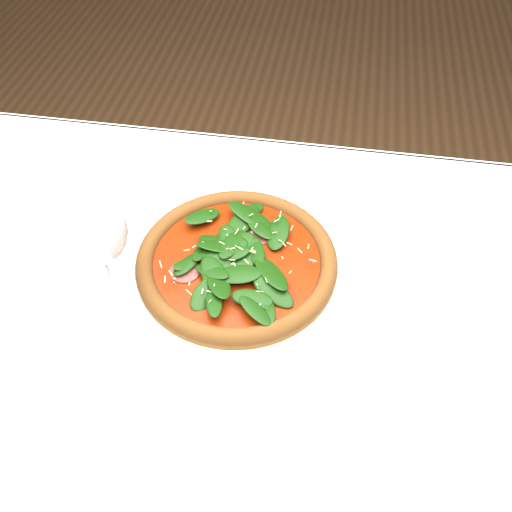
# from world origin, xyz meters

# --- Properties ---
(ground) EXTENTS (6.00, 6.00, 0.00)m
(ground) POSITION_xyz_m (0.00, 0.00, 0.00)
(ground) COLOR brown
(ground) RESTS_ON ground
(dining_table) EXTENTS (1.21, 0.81, 0.75)m
(dining_table) POSITION_xyz_m (0.00, 0.00, 0.65)
(dining_table) COLOR white
(dining_table) RESTS_ON ground
(plate) EXTENTS (0.33, 0.33, 0.01)m
(plate) POSITION_xyz_m (0.01, 0.08, 0.76)
(plate) COLOR white
(plate) RESTS_ON dining_table
(pizza) EXTENTS (0.36, 0.36, 0.04)m
(pizza) POSITION_xyz_m (0.01, 0.08, 0.78)
(pizza) COLOR #A06326
(pizza) RESTS_ON plate
(wine_glass) EXTENTS (0.08, 0.08, 0.20)m
(wine_glass) POSITION_xyz_m (-0.15, 0.00, 0.89)
(wine_glass) COLOR silver
(wine_glass) RESTS_ON dining_table
(saucer_near) EXTENTS (0.15, 0.15, 0.01)m
(saucer_near) POSITION_xyz_m (0.30, -0.14, 0.76)
(saucer_near) COLOR white
(saucer_near) RESTS_ON dining_table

